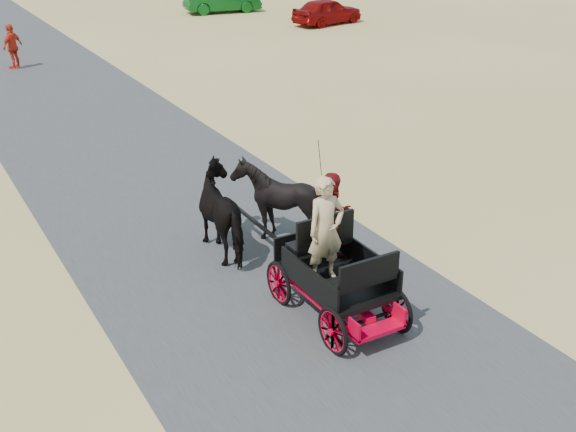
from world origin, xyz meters
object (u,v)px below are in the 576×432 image
pedestrian (13,46)px  car_b (222,0)px  car_a (327,11)px  horse_left (227,212)px  horse_right (277,201)px  carriage (336,296)px

pedestrian → car_b: (12.94, 8.26, -0.16)m
car_a → horse_left: bearing=132.3°
horse_left → car_b: bearing=-115.1°
car_a → horse_right: bearing=134.3°
car_a → car_b: size_ratio=0.92×
horse_left → car_a: (15.53, 20.45, -0.18)m
horse_left → pedestrian: bearing=-88.5°
pedestrian → car_b: 15.35m
horse_right → car_b: bearing=-113.1°
pedestrian → car_a: 16.14m
car_a → carriage: bearing=136.9°
carriage → horse_left: (-0.55, 3.00, 0.49)m
horse_left → pedestrian: 18.35m
carriage → car_a: car_a is taller
horse_right → car_a: horse_right is taller
horse_left → car_b: horse_left is taller
carriage → pedestrian: 21.37m
horse_right → car_b: (11.37, 26.60, -0.15)m
pedestrian → car_a: bearing=148.3°
horse_right → pedestrian: 18.41m
horse_right → car_a: size_ratio=0.43×
car_a → pedestrian: bearing=87.0°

